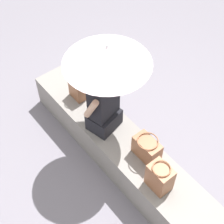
{
  "coord_description": "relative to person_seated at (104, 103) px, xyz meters",
  "views": [
    {
      "loc": [
        -1.73,
        1.51,
        3.67
      ],
      "look_at": [
        0.13,
        0.01,
        0.79
      ],
      "focal_mm": 56.43,
      "sensor_mm": 36.0,
      "label": 1
    }
  ],
  "objects": [
    {
      "name": "ground_plane",
      "position": [
        -0.25,
        -0.03,
        -0.82
      ],
      "size": [
        14.0,
        14.0,
        0.0
      ],
      "primitive_type": "plane",
      "color": "slate"
    },
    {
      "name": "stone_bench",
      "position": [
        -0.25,
        -0.03,
        -0.61
      ],
      "size": [
        2.82,
        0.53,
        0.44
      ],
      "primitive_type": "cube",
      "color": "gray",
      "rests_on": "ground"
    },
    {
      "name": "person_seated",
      "position": [
        0.0,
        0.0,
        0.0
      ],
      "size": [
        0.35,
        0.5,
        0.9
      ],
      "color": "black",
      "rests_on": "stone_bench"
    },
    {
      "name": "parasol",
      "position": [
        0.0,
        -0.06,
        0.65
      ],
      "size": [
        0.88,
        0.88,
        1.16
      ],
      "color": "#B7B7BC",
      "rests_on": "stone_bench"
    },
    {
      "name": "handbag_black",
      "position": [
        -0.95,
        0.04,
        -0.22
      ],
      "size": [
        0.25,
        0.18,
        0.34
      ],
      "color": "brown",
      "rests_on": "stone_bench"
    },
    {
      "name": "tote_bag_canvas",
      "position": [
        0.55,
        -0.03,
        -0.25
      ],
      "size": [
        0.21,
        0.16,
        0.28
      ],
      "color": "brown",
      "rests_on": "stone_bench"
    },
    {
      "name": "shoulder_bag_spare",
      "position": [
        -0.61,
        -0.1,
        -0.25
      ],
      "size": [
        0.31,
        0.23,
        0.27
      ],
      "color": "brown",
      "rests_on": "stone_bench"
    }
  ]
}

